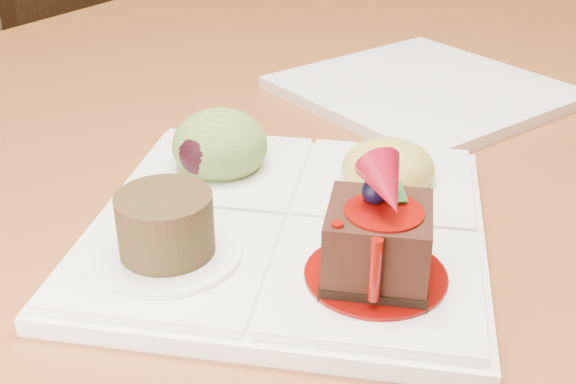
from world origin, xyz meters
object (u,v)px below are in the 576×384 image
Objects in this scene: second_plate at (423,90)px; sampler_plate at (286,207)px; dining_table at (469,68)px; chair_left at (115,45)px.

sampler_plate is at bearing -83.26° from second_plate.
sampler_plate is 1.45× the size of second_plate.
second_plate is (0.06, -0.30, 0.07)m from dining_table.
dining_table is 1.88× the size of chair_left.
chair_left is 1.21m from sampler_plate.
chair_left reaches higher than dining_table.
chair_left is 1.03m from second_plate.
second_plate is at bearing 48.18° from chair_left.
sampler_plate reaches higher than second_plate.
chair_left is at bearing 172.21° from dining_table.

